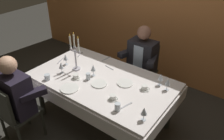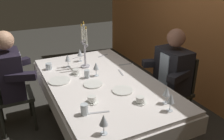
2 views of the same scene
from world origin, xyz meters
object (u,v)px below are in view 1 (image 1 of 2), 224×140
object	(u,v)px
dinner_plate_1	(70,88)
coffee_cup_1	(113,97)
dinner_plate_0	(99,84)
wine_glass_2	(161,77)
candelabra	(75,55)
water_tumbler_2	(118,107)
dining_table	(102,86)
wine_glass_1	(61,66)
dinner_plate_2	(125,83)
seated_diner_1	(142,56)
wine_glass_4	(168,82)
water_tumbler_0	(88,76)
coffee_cup_2	(76,77)
wine_glass_0	(66,58)
seated_diner_0	(15,94)
coffee_cup_0	(145,88)
wine_glass_3	(93,68)
wine_glass_5	(144,111)
water_tumbler_1	(47,77)

from	to	relation	value
dinner_plate_1	coffee_cup_1	bearing A→B (deg)	15.45
dinner_plate_0	wine_glass_2	distance (m)	0.78
candelabra	water_tumbler_2	world-z (taller)	candelabra
dining_table	coffee_cup_1	size ratio (longest dim) A/B	14.70
wine_glass_1	dinner_plate_2	bearing A→B (deg)	19.72
seated_diner_1	wine_glass_4	bearing A→B (deg)	-41.15
water_tumbler_0	coffee_cup_2	distance (m)	0.17
dinner_plate_0	dinner_plate_1	bearing A→B (deg)	-128.42
wine_glass_0	wine_glass_4	bearing A→B (deg)	11.52
dinner_plate_2	coffee_cup_2	world-z (taller)	coffee_cup_2
water_tumbler_0	seated_diner_0	xyz separation A→B (m)	(-0.51, -0.77, -0.05)
dining_table	coffee_cup_2	size ratio (longest dim) A/B	14.70
dinner_plate_2	wine_glass_1	bearing A→B (deg)	-160.28
water_tumbler_2	coffee_cup_1	bearing A→B (deg)	140.66
dinner_plate_2	seated_diner_1	xyz separation A→B (m)	(-0.20, 0.80, -0.01)
coffee_cup_0	water_tumbler_2	bearing A→B (deg)	-95.15
coffee_cup_2	seated_diner_0	distance (m)	0.77
coffee_cup_1	coffee_cup_2	xyz separation A→B (m)	(-0.66, 0.06, 0.00)
candelabra	coffee_cup_1	distance (m)	0.88
dinner_plate_1	wine_glass_3	bearing A→B (deg)	84.80
dinner_plate_2	coffee_cup_1	world-z (taller)	coffee_cup_1
wine_glass_4	dining_table	bearing A→B (deg)	-160.67
wine_glass_3	wine_glass_4	distance (m)	0.98
dinner_plate_0	water_tumbler_2	world-z (taller)	water_tumbler_2
wine_glass_0	water_tumbler_0	bearing A→B (deg)	-11.00
dining_table	water_tumbler_0	size ratio (longest dim) A/B	21.28
wine_glass_3	wine_glass_5	xyz separation A→B (m)	(0.97, -0.35, 0.00)
wine_glass_5	coffee_cup_0	size ratio (longest dim) A/B	1.24
dinner_plate_1	seated_diner_0	bearing A→B (deg)	-134.97
candelabra	wine_glass_2	bearing A→B (deg)	17.48
water_tumbler_0	water_tumbler_1	world-z (taller)	water_tumbler_0
dinner_plate_0	water_tumbler_0	bearing A→B (deg)	178.27
water_tumbler_1	wine_glass_4	bearing A→B (deg)	28.04
wine_glass_2	coffee_cup_0	distance (m)	0.25
water_tumbler_1	wine_glass_5	bearing A→B (deg)	3.86
candelabra	wine_glass_4	world-z (taller)	candelabra
wine_glass_3	water_tumbler_0	xyz separation A→B (m)	(0.01, -0.11, -0.07)
wine_glass_3	wine_glass_2	bearing A→B (deg)	22.01
wine_glass_0	water_tumbler_1	distance (m)	0.45
water_tumbler_1	wine_glass_3	bearing A→B (deg)	46.15
seated_diner_1	water_tumbler_1	bearing A→B (deg)	-116.78
dinner_plate_1	water_tumbler_1	size ratio (longest dim) A/B	3.10
wine_glass_4	coffee_cup_1	world-z (taller)	wine_glass_4
water_tumbler_0	seated_diner_1	bearing A→B (deg)	76.42
wine_glass_2	coffee_cup_0	world-z (taller)	wine_glass_2
wine_glass_0	seated_diner_0	size ratio (longest dim) A/B	0.13
water_tumbler_1	seated_diner_0	world-z (taller)	seated_diner_0
seated_diner_0	coffee_cup_0	bearing A→B (deg)	39.53
wine_glass_0	wine_glass_1	distance (m)	0.24
dinner_plate_2	wine_glass_5	xyz separation A→B (m)	(0.52, -0.44, 0.11)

